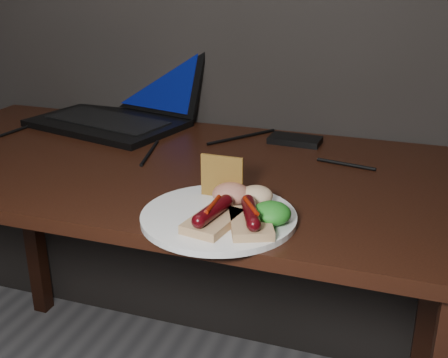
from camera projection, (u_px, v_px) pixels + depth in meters
desk at (164, 197)px, 1.36m from camera, size 1.40×0.70×0.75m
laptop at (121, 104)px, 1.64m from camera, size 0.49×0.44×0.25m
hard_drive at (295, 140)px, 1.46m from camera, size 0.14×0.08×0.02m
desk_cables at (171, 144)px, 1.44m from camera, size 0.99×0.38×0.01m
plate at (219, 217)px, 1.03m from camera, size 0.34×0.34×0.01m
bread_sausage_center at (213, 217)px, 0.98m from camera, size 0.09×0.13×0.04m
bread_sausage_right at (251, 218)px, 0.98m from camera, size 0.11×0.13×0.04m
crispbread at (222, 177)px, 1.09m from camera, size 0.08×0.01×0.08m
salad_greens at (271, 213)px, 0.99m from camera, size 0.07×0.07×0.04m
salsa_mound at (231, 194)px, 1.07m from camera, size 0.07×0.07×0.04m
coleslaw_mound at (256, 195)px, 1.07m from camera, size 0.06×0.06×0.04m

